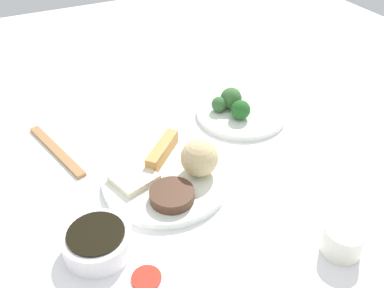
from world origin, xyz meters
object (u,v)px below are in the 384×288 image
at_px(teacup, 343,241).
at_px(soy_sauce_bowl, 98,242).
at_px(sauce_ramekin_sweet_and_sour, 147,284).
at_px(chopsticks_pair, 56,150).
at_px(broccoli_plate, 241,113).
at_px(main_plate, 167,179).

bearing_deg(teacup, soy_sauce_bowl, -26.35).
bearing_deg(sauce_ramekin_sweet_and_sour, chopsticks_pair, -82.76).
distance_m(soy_sauce_bowl, chopsticks_pair, 0.30).
xyz_separation_m(broccoli_plate, sauce_ramekin_sweet_and_sour, (0.39, 0.35, 0.01)).
bearing_deg(teacup, chopsticks_pair, -52.69).
bearing_deg(broccoli_plate, teacup, 80.83).
bearing_deg(sauce_ramekin_sweet_and_sour, soy_sauce_bowl, -66.34).
bearing_deg(sauce_ramekin_sweet_and_sour, teacup, 166.72).
height_order(main_plate, soy_sauce_bowl, soy_sauce_bowl).
bearing_deg(broccoli_plate, chopsticks_pair, -7.04).
bearing_deg(teacup, sauce_ramekin_sweet_and_sour, -13.28).
xyz_separation_m(sauce_ramekin_sweet_and_sour, chopsticks_pair, (0.05, -0.41, -0.01)).
distance_m(main_plate, sauce_ramekin_sweet_and_sour, 0.24).
bearing_deg(chopsticks_pair, soy_sauce_bowl, 91.14).
distance_m(main_plate, broccoli_plate, 0.30).
relative_size(main_plate, sauce_ramekin_sweet_and_sour, 4.47).
height_order(sauce_ramekin_sweet_and_sour, teacup, teacup).
relative_size(main_plate, teacup, 3.80).
distance_m(broccoli_plate, chopsticks_pair, 0.44).
height_order(teacup, chopsticks_pair, teacup).
distance_m(main_plate, teacup, 0.34).
bearing_deg(main_plate, teacup, 123.87).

